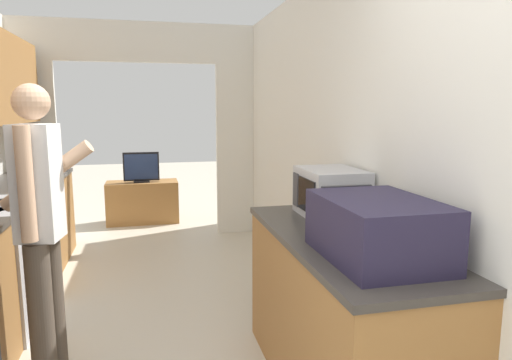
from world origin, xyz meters
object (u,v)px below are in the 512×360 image
(microwave, at_px, (330,193))
(person, at_px, (41,228))
(tv_cabinet, at_px, (143,202))
(suitcase, at_px, (377,229))
(television, at_px, (141,168))

(microwave, bearing_deg, person, 177.65)
(tv_cabinet, bearing_deg, suitcase, -76.74)
(microwave, distance_m, television, 3.85)
(tv_cabinet, distance_m, television, 0.48)
(tv_cabinet, bearing_deg, television, -90.00)
(person, height_order, tv_cabinet, person)
(microwave, xyz_separation_m, television, (-1.16, 3.65, -0.28))
(person, distance_m, suitcase, 1.77)
(person, bearing_deg, tv_cabinet, 1.08)
(tv_cabinet, height_order, television, television)
(person, height_order, suitcase, person)
(person, xyz_separation_m, television, (0.49, 3.59, -0.14))
(suitcase, height_order, television, suitcase)
(suitcase, relative_size, tv_cabinet, 0.69)
(television, bearing_deg, suitcase, -76.62)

